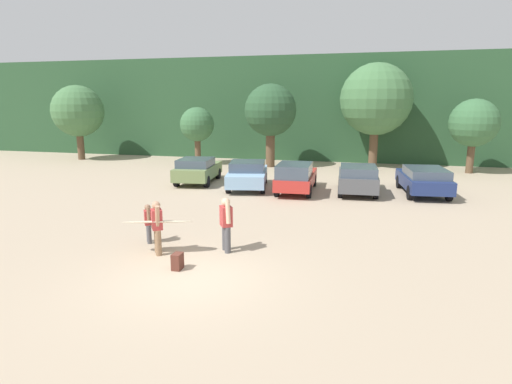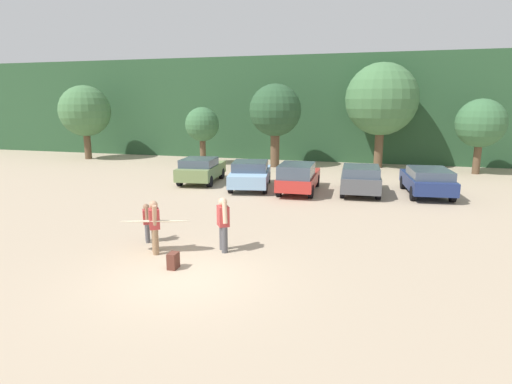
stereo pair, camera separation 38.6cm
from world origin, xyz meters
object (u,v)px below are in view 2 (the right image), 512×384
object	(u,v)px
parked_car_dark_gray	(360,178)
person_child	(147,220)
surfboard_cream	(155,221)
backpack_dropped	(173,261)
parked_car_red	(298,177)
parked_car_olive_green	(201,169)
parked_car_sky_blue	(250,174)
person_companion	(223,221)
person_adult	(154,224)
parked_car_navy	(427,180)

from	to	relation	value
parked_car_dark_gray	person_child	bearing A→B (deg)	143.14
surfboard_cream	backpack_dropped	xyz separation A→B (m)	(1.09, -1.02, -0.76)
parked_car_red	parked_car_dark_gray	bearing A→B (deg)	-82.24
parked_car_olive_green	parked_car_sky_blue	distance (m)	3.22
parked_car_olive_green	surfboard_cream	bearing A→B (deg)	-170.09
parked_car_olive_green	backpack_dropped	distance (m)	12.81
person_companion	surfboard_cream	xyz separation A→B (m)	(-1.92, -0.68, 0.04)
person_adult	parked_car_dark_gray	bearing A→B (deg)	-151.61
parked_car_sky_blue	parked_car_dark_gray	world-z (taller)	parked_car_dark_gray
parked_car_olive_green	parked_car_red	xyz separation A→B (m)	(5.78, -1.22, 0.05)
parked_car_sky_blue	parked_car_navy	bearing A→B (deg)	-97.39
parked_car_sky_blue	person_companion	distance (m)	9.81
parked_car_sky_blue	parked_car_navy	distance (m)	8.81
parked_car_olive_green	person_child	world-z (taller)	parked_car_olive_green
surfboard_cream	parked_car_navy	bearing A→B (deg)	-145.90
parked_car_sky_blue	surfboard_cream	size ratio (longest dim) A/B	2.10
parked_car_dark_gray	backpack_dropped	size ratio (longest dim) A/B	8.94
parked_car_navy	surfboard_cream	distance (m)	13.91
person_adult	parked_car_red	bearing A→B (deg)	-137.96
parked_car_navy	surfboard_cream	size ratio (longest dim) A/B	2.06
parked_car_sky_blue	backpack_dropped	world-z (taller)	parked_car_sky_blue
person_adult	surfboard_cream	distance (m)	0.09
surfboard_cream	parked_car_sky_blue	bearing A→B (deg)	-106.66
surfboard_cream	parked_car_olive_green	bearing A→B (deg)	-90.88
person_child	person_companion	world-z (taller)	person_companion
parked_car_dark_gray	surfboard_cream	size ratio (longest dim) A/B	1.87
parked_car_red	parked_car_dark_gray	world-z (taller)	parked_car_red
parked_car_red	surfboard_cream	distance (m)	10.13
parked_car_navy	person_child	bearing A→B (deg)	130.39
surfboard_cream	parked_car_red	bearing A→B (deg)	-121.78
parked_car_sky_blue	person_adult	xyz separation A→B (m)	(0.11, -10.33, 0.17)
parked_car_olive_green	parked_car_dark_gray	distance (m)	8.82
parked_car_dark_gray	person_adult	distance (m)	11.78
person_adult	backpack_dropped	distance (m)	1.61
parked_car_olive_green	parked_car_navy	distance (m)	11.93
parked_car_dark_gray	person_child	xyz separation A→B (m)	(-6.32, -9.50, -0.06)
parked_car_sky_blue	person_adult	bearing A→B (deg)	169.47
parked_car_dark_gray	surfboard_cream	bearing A→B (deg)	148.56
parked_car_red	parked_car_navy	bearing A→B (deg)	-82.56
person_companion	surfboard_cream	bearing A→B (deg)	-13.95
parked_car_olive_green	parked_car_sky_blue	xyz separation A→B (m)	(3.13, -0.74, -0.01)
parked_car_olive_green	surfboard_cream	distance (m)	11.49
backpack_dropped	surfboard_cream	bearing A→B (deg)	136.67
parked_car_navy	person_companion	bearing A→B (deg)	140.10
parked_car_navy	person_adult	world-z (taller)	person_adult
person_child	person_companion	size ratio (longest dim) A/B	0.76
parked_car_navy	person_child	xyz separation A→B (m)	(-9.46, -10.02, -0.04)
parked_car_sky_blue	parked_car_red	bearing A→B (deg)	-111.35
person_companion	surfboard_cream	size ratio (longest dim) A/B	0.77
person_companion	backpack_dropped	size ratio (longest dim) A/B	3.71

